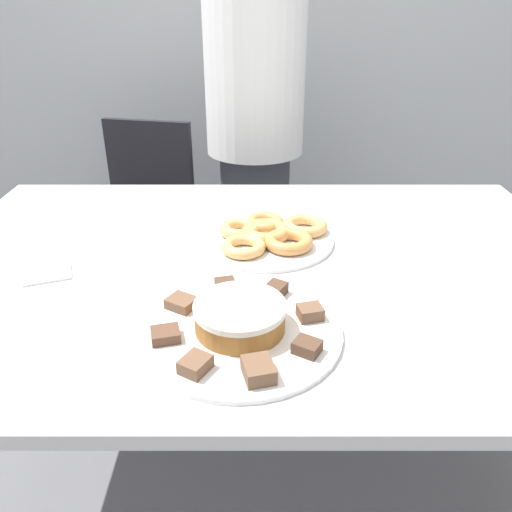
# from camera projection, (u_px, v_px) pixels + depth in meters

# --- Properties ---
(ground_plane) EXTENTS (12.00, 12.00, 0.00)m
(ground_plane) POSITION_uv_depth(u_px,v_px,m) (260.00, 474.00, 1.57)
(ground_plane) COLOR slate
(wall_back) EXTENTS (8.00, 0.05, 2.60)m
(wall_back) POSITION_uv_depth(u_px,v_px,m) (259.00, 4.00, 2.43)
(wall_back) COLOR #B2B7BC
(wall_back) RESTS_ON ground_plane
(table) EXTENTS (1.64, 1.10, 0.76)m
(table) POSITION_uv_depth(u_px,v_px,m) (261.00, 287.00, 1.25)
(table) COLOR silver
(table) RESTS_ON ground_plane
(person_standing) EXTENTS (0.40, 0.40, 1.56)m
(person_standing) POSITION_uv_depth(u_px,v_px,m) (256.00, 138.00, 2.07)
(person_standing) COLOR #383842
(person_standing) RESTS_ON ground_plane
(office_chair_left) EXTENTS (0.52, 0.52, 0.86)m
(office_chair_left) POSITION_uv_depth(u_px,v_px,m) (144.00, 232.00, 2.22)
(office_chair_left) COLOR black
(office_chair_left) RESTS_ON ground_plane
(plate_cake) EXTENTS (0.39, 0.39, 0.01)m
(plate_cake) POSITION_uv_depth(u_px,v_px,m) (241.00, 330.00, 0.95)
(plate_cake) COLOR white
(plate_cake) RESTS_ON table
(plate_donuts) EXTENTS (0.35, 0.35, 0.01)m
(plate_donuts) POSITION_uv_depth(u_px,v_px,m) (267.00, 239.00, 1.31)
(plate_donuts) COLOR white
(plate_donuts) RESTS_ON table
(frosted_cake) EXTENTS (0.17, 0.17, 0.05)m
(frosted_cake) POSITION_uv_depth(u_px,v_px,m) (241.00, 316.00, 0.94)
(frosted_cake) COLOR #9E662D
(frosted_cake) RESTS_ON plate_cake
(lamington_0) EXTENTS (0.06, 0.06, 0.02)m
(lamington_0) POSITION_uv_depth(u_px,v_px,m) (308.00, 347.00, 0.88)
(lamington_0) COLOR #513828
(lamington_0) RESTS_ON plate_cake
(lamington_1) EXTENTS (0.06, 0.05, 0.03)m
(lamington_1) POSITION_uv_depth(u_px,v_px,m) (311.00, 312.00, 0.97)
(lamington_1) COLOR brown
(lamington_1) RESTS_ON plate_cake
(lamington_2) EXTENTS (0.06, 0.06, 0.03)m
(lamington_2) POSITION_uv_depth(u_px,v_px,m) (277.00, 290.00, 1.05)
(lamington_2) COLOR #513828
(lamington_2) RESTS_ON plate_cake
(lamington_3) EXTENTS (0.05, 0.06, 0.02)m
(lamington_3) POSITION_uv_depth(u_px,v_px,m) (227.00, 286.00, 1.06)
(lamington_3) COLOR #513828
(lamington_3) RESTS_ON plate_cake
(lamington_4) EXTENTS (0.07, 0.07, 0.02)m
(lamington_4) POSITION_uv_depth(u_px,v_px,m) (183.00, 303.00, 1.01)
(lamington_4) COLOR brown
(lamington_4) RESTS_ON plate_cake
(lamington_5) EXTENTS (0.06, 0.06, 0.02)m
(lamington_5) POSITION_uv_depth(u_px,v_px,m) (167.00, 335.00, 0.91)
(lamington_5) COLOR brown
(lamington_5) RESTS_ON plate_cake
(lamington_6) EXTENTS (0.06, 0.06, 0.02)m
(lamington_6) POSITION_uv_depth(u_px,v_px,m) (196.00, 364.00, 0.84)
(lamington_6) COLOR brown
(lamington_6) RESTS_ON plate_cake
(lamington_7) EXTENTS (0.06, 0.07, 0.03)m
(lamington_7) POSITION_uv_depth(u_px,v_px,m) (259.00, 370.00, 0.82)
(lamington_7) COLOR brown
(lamington_7) RESTS_ON plate_cake
(donut_0) EXTENTS (0.13, 0.13, 0.03)m
(donut_0) POSITION_uv_depth(u_px,v_px,m) (267.00, 232.00, 1.30)
(donut_0) COLOR tan
(donut_0) RESTS_ON plate_donuts
(donut_1) EXTENTS (0.11, 0.11, 0.03)m
(donut_1) POSITION_uv_depth(u_px,v_px,m) (245.00, 247.00, 1.22)
(donut_1) COLOR #E5AD66
(donut_1) RESTS_ON plate_donuts
(donut_2) EXTENTS (0.12, 0.12, 0.03)m
(donut_2) POSITION_uv_depth(u_px,v_px,m) (290.00, 241.00, 1.25)
(donut_2) COLOR #D18E4C
(donut_2) RESTS_ON plate_donuts
(donut_3) EXTENTS (0.12, 0.12, 0.03)m
(donut_3) POSITION_uv_depth(u_px,v_px,m) (306.00, 226.00, 1.33)
(donut_3) COLOR #E5AD66
(donut_3) RESTS_ON plate_donuts
(donut_4) EXTENTS (0.11, 0.11, 0.03)m
(donut_4) POSITION_uv_depth(u_px,v_px,m) (266.00, 223.00, 1.35)
(donut_4) COLOR #D18E4C
(donut_4) RESTS_ON plate_donuts
(donut_5) EXTENTS (0.11, 0.11, 0.03)m
(donut_5) POSITION_uv_depth(u_px,v_px,m) (240.00, 229.00, 1.31)
(donut_5) COLOR #E5AD66
(donut_5) RESTS_ON plate_donuts
(napkin) EXTENTS (0.13, 0.11, 0.01)m
(napkin) POSITION_uv_depth(u_px,v_px,m) (48.00, 274.00, 1.15)
(napkin) COLOR white
(napkin) RESTS_ON table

